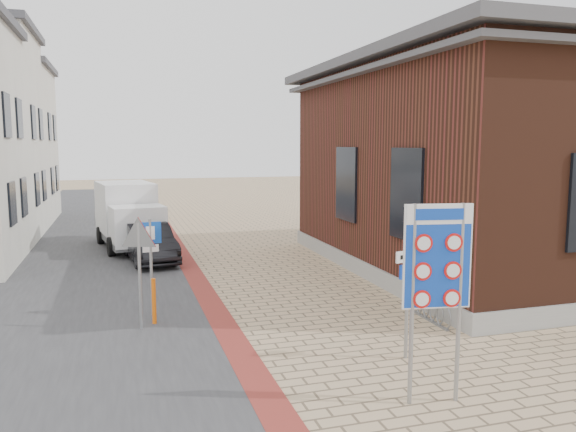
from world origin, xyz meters
TOP-DOWN VIEW (x-y plane):
  - ground at (0.00, 0.00)m, footprint 120.00×120.00m
  - road_strip at (-5.50, 15.00)m, footprint 7.00×60.00m
  - curb_strip at (-2.00, 10.00)m, footprint 0.60×40.00m
  - brick_building at (8.99, 7.00)m, footprint 13.00×13.00m
  - bike_rack at (2.65, 2.20)m, footprint 0.08×1.80m
  - sedan at (-3.20, 11.02)m, footprint 1.88×4.15m
  - box_truck at (-3.83, 14.01)m, footprint 2.67×5.13m
  - border_sign at (0.50, -1.50)m, footprint 1.08×0.23m
  - essen_sign at (1.00, 0.30)m, footprint 0.59×0.21m
  - parking_sign at (-3.50, 4.50)m, footprint 0.52×0.11m
  - yield_sign at (-3.80, 3.50)m, footprint 0.85×0.35m
  - bollard at (-3.50, 3.79)m, footprint 0.12×0.12m

SIDE VIEW (x-z plane):
  - ground at x=0.00m, z-range 0.00..0.00m
  - road_strip at x=-5.50m, z-range 0.00..0.02m
  - curb_strip at x=-2.00m, z-range 0.00..0.03m
  - bike_rack at x=2.65m, z-range -0.04..0.56m
  - bollard at x=-3.50m, z-range 0.00..1.07m
  - sedan at x=-3.20m, z-range 0.00..1.32m
  - box_truck at x=-3.83m, z-range 0.04..2.60m
  - essen_sign at x=1.00m, z-range 0.35..2.59m
  - parking_sign at x=-3.50m, z-range 0.41..2.75m
  - yield_sign at x=-3.80m, z-range 0.65..3.12m
  - border_sign at x=0.50m, z-range 0.71..3.90m
  - brick_building at x=8.99m, z-range 0.09..6.89m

